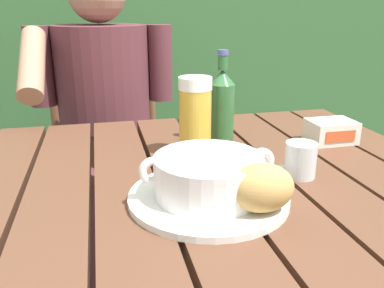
# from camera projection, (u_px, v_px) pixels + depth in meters

# --- Properties ---
(dining_table) EXTENTS (1.11, 0.91, 0.76)m
(dining_table) POSITION_uv_depth(u_px,v_px,m) (191.00, 228.00, 0.81)
(dining_table) COLOR brown
(dining_table) RESTS_ON ground_plane
(chair_near_diner) EXTENTS (0.45, 0.46, 0.89)m
(chair_near_diner) POSITION_uv_depth(u_px,v_px,m) (109.00, 166.00, 1.66)
(chair_near_diner) COLOR brown
(chair_near_diner) RESTS_ON ground_plane
(person_eating) EXTENTS (0.48, 0.47, 1.23)m
(person_eating) POSITION_uv_depth(u_px,v_px,m) (105.00, 114.00, 1.39)
(person_eating) COLOR #572A31
(person_eating) RESTS_ON ground_plane
(serving_plate) EXTENTS (0.28, 0.28, 0.01)m
(serving_plate) POSITION_uv_depth(u_px,v_px,m) (208.00, 197.00, 0.69)
(serving_plate) COLOR white
(serving_plate) RESTS_ON dining_table
(soup_bowl) EXTENTS (0.24, 0.19, 0.08)m
(soup_bowl) POSITION_uv_depth(u_px,v_px,m) (209.00, 175.00, 0.68)
(soup_bowl) COLOR white
(soup_bowl) RESTS_ON serving_plate
(bread_roll) EXTENTS (0.11, 0.08, 0.08)m
(bread_roll) POSITION_uv_depth(u_px,v_px,m) (261.00, 188.00, 0.62)
(bread_roll) COLOR tan
(bread_roll) RESTS_ON serving_plate
(beer_glass) EXTENTS (0.07, 0.07, 0.18)m
(beer_glass) POSITION_uv_depth(u_px,v_px,m) (195.00, 117.00, 0.88)
(beer_glass) COLOR gold
(beer_glass) RESTS_ON dining_table
(beer_bottle) EXTENTS (0.06, 0.06, 0.22)m
(beer_bottle) POSITION_uv_depth(u_px,v_px,m) (222.00, 105.00, 0.97)
(beer_bottle) COLOR #2F6234
(beer_bottle) RESTS_ON dining_table
(water_glass_small) EXTENTS (0.06, 0.06, 0.07)m
(water_glass_small) POSITION_uv_depth(u_px,v_px,m) (300.00, 160.00, 0.78)
(water_glass_small) COLOR silver
(water_glass_small) RESTS_ON dining_table
(butter_tub) EXTENTS (0.11, 0.08, 0.05)m
(butter_tub) POSITION_uv_depth(u_px,v_px,m) (331.00, 131.00, 0.98)
(butter_tub) COLOR white
(butter_tub) RESTS_ON dining_table
(table_knife) EXTENTS (0.15, 0.04, 0.01)m
(table_knife) POSITION_uv_depth(u_px,v_px,m) (258.00, 168.00, 0.82)
(table_knife) COLOR silver
(table_knife) RESTS_ON dining_table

